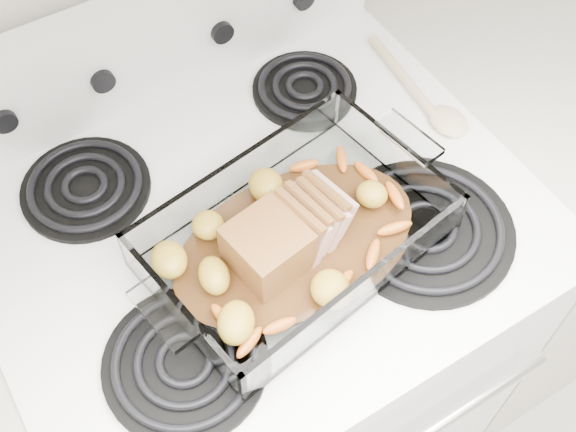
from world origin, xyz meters
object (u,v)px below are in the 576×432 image
baking_dish (296,238)px  pork_roast (280,236)px  counter_right (517,201)px  electric_range (262,341)px

baking_dish → pork_roast: 0.04m
counter_right → baking_dish: 0.82m
baking_dish → pork_roast: pork_roast is taller
electric_range → counter_right: size_ratio=1.20×
pork_roast → baking_dish: bearing=-12.0°
baking_dish → pork_roast: size_ratio=2.23×
electric_range → pork_roast: electric_range is taller
electric_range → baking_dish: 0.49m
electric_range → baking_dish: size_ratio=2.86×
baking_dish → counter_right: bearing=-1.4°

